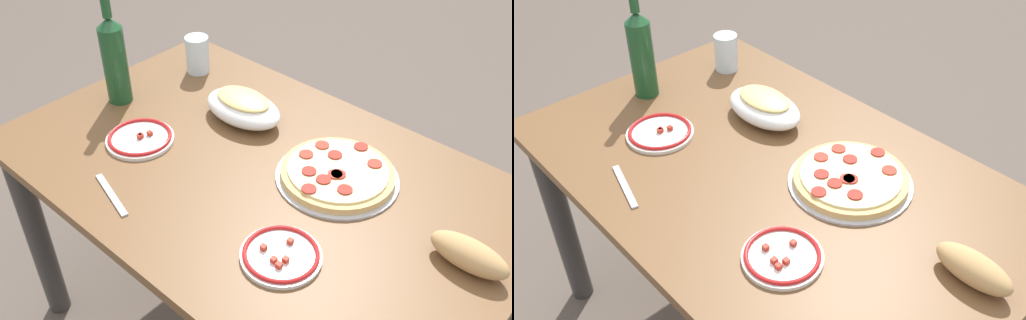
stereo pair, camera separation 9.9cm
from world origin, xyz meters
TOP-DOWN VIEW (x-y plane):
  - dining_table at (0.00, 0.00)m, footprint 1.30×0.82m
  - pepperoni_pizza at (-0.17, -0.11)m, footprint 0.30×0.30m
  - baked_pasta_dish at (0.18, -0.14)m, footprint 0.24×0.15m
  - wine_bottle at (0.51, 0.02)m, footprint 0.07×0.07m
  - water_glass at (0.47, -0.25)m, footprint 0.07×0.07m
  - side_plate_near at (0.31, 0.12)m, footprint 0.18×0.18m
  - side_plate_far at (-0.24, 0.18)m, footprint 0.17×0.17m
  - bread_loaf at (-0.53, -0.06)m, footprint 0.17×0.07m
  - fork_left at (0.19, 0.30)m, footprint 0.17×0.06m

SIDE VIEW (x-z plane):
  - dining_table at x=0.00m, z-range 0.24..0.95m
  - fork_left at x=0.19m, z-range 0.71..0.72m
  - side_plate_near at x=0.31m, z-range 0.71..0.73m
  - side_plate_far at x=-0.24m, z-range 0.71..0.73m
  - pepperoni_pizza at x=-0.17m, z-range 0.71..0.75m
  - bread_loaf at x=-0.53m, z-range 0.71..0.78m
  - baked_pasta_dish at x=0.18m, z-range 0.72..0.79m
  - water_glass at x=0.47m, z-range 0.71..0.83m
  - wine_bottle at x=0.51m, z-range 0.69..1.01m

